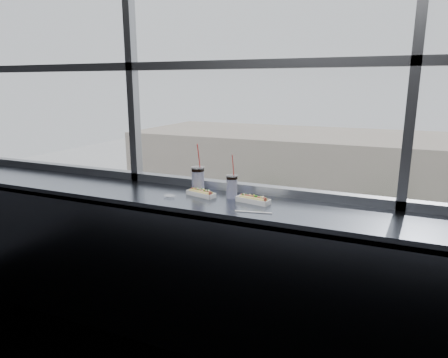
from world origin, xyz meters
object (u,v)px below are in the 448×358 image
at_px(hotdog_tray_left, 201,193).
at_px(pedestrian_c, 423,246).
at_px(wrapper, 169,196).
at_px(car_near_a, 136,276).
at_px(soda_cup_right, 232,185).
at_px(loose_straw, 253,212).
at_px(soda_cup_left, 198,178).
at_px(hotdog_tray_right, 253,199).
at_px(tree_left, 257,202).
at_px(car_near_c, 337,326).
at_px(car_near_b, 213,297).
at_px(pedestrian_b, 337,237).
at_px(tree_center, 385,219).

relative_size(hotdog_tray_left, pedestrian_c, 0.11).
bearing_deg(wrapper, car_near_a, 127.98).
xyz_separation_m(soda_cup_right, pedestrian_c, (3.51, 28.85, -11.05)).
bearing_deg(loose_straw, soda_cup_left, 139.73).
relative_size(hotdog_tray_right, car_near_a, 0.04).
bearing_deg(loose_straw, tree_left, 96.74).
bearing_deg(car_near_c, car_near_b, 92.14).
distance_m(hotdog_tray_right, loose_straw, 0.21).
bearing_deg(tree_left, pedestrian_b, 0.17).
relative_size(wrapper, car_near_b, 0.02).
height_order(loose_straw, car_near_b, loose_straw).
height_order(pedestrian_b, tree_center, tree_center).
height_order(hotdog_tray_right, tree_center, hotdog_tray_right).
relative_size(hotdog_tray_right, tree_center, 0.05).
height_order(hotdog_tray_left, tree_center, hotdog_tray_left).
height_order(soda_cup_right, car_near_c, soda_cup_right).
bearing_deg(hotdog_tray_right, soda_cup_right, 172.73).
xyz_separation_m(car_near_a, tree_center, (13.90, 12.00, 1.89)).
bearing_deg(car_near_b, tree_left, -0.28).
relative_size(wrapper, car_near_c, 0.02).
bearing_deg(car_near_b, loose_straw, -161.41).
distance_m(soda_cup_left, tree_left, 30.94).
distance_m(hotdog_tray_left, pedestrian_b, 30.42).
bearing_deg(tree_center, loose_straw, -90.97).
height_order(loose_straw, car_near_c, loose_straw).
relative_size(soda_cup_left, soda_cup_right, 1.18).
relative_size(car_near_a, pedestrian_b, 3.09).
relative_size(car_near_b, car_near_c, 1.01).
relative_size(hotdog_tray_right, tree_left, 0.05).
relative_size(soda_cup_left, tree_center, 0.08).
bearing_deg(hotdog_tray_left, wrapper, -133.76).
bearing_deg(pedestrian_c, wrapper, 82.32).
xyz_separation_m(hotdog_tray_left, car_near_c, (-0.69, 16.24, -11.14)).
bearing_deg(car_near_a, tree_left, -13.82).
bearing_deg(wrapper, tree_center, 87.71).
relative_size(loose_straw, car_near_b, 0.04).
relative_size(wrapper, pedestrian_c, 0.04).
distance_m(pedestrian_c, tree_center, 3.46).
height_order(hotdog_tray_right, soda_cup_left, soda_cup_left).
relative_size(loose_straw, tree_left, 0.05).
height_order(hotdog_tray_left, loose_straw, hotdog_tray_left).
xyz_separation_m(loose_straw, car_near_b, (-8.08, 16.44, -11.11)).
height_order(loose_straw, car_near_a, loose_straw).
bearing_deg(tree_center, pedestrian_c, 13.33).
bearing_deg(pedestrian_c, car_near_b, 48.14).
bearing_deg(tree_center, car_near_a, -139.20).
height_order(hotdog_tray_right, tree_left, hotdog_tray_right).
height_order(loose_straw, tree_center, loose_straw).
xyz_separation_m(soda_cup_left, loose_straw, (0.53, -0.28, -0.10)).
height_order(car_near_b, tree_center, tree_center).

